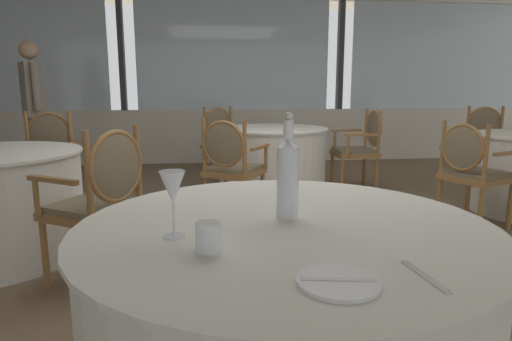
% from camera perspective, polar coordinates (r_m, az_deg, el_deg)
% --- Properties ---
extents(ground_plane, '(14.24, 14.24, 0.00)m').
position_cam_1_polar(ground_plane, '(3.41, 1.92, -9.76)').
color(ground_plane, '#756047').
extents(window_wall_far, '(10.95, 0.14, 2.81)m').
position_cam_1_polar(window_wall_far, '(7.10, -2.84, 10.15)').
color(window_wall_far, silver).
rests_on(window_wall_far, ground_plane).
extents(foreground_table, '(1.36, 1.36, 0.76)m').
position_cam_1_polar(foreground_table, '(1.60, 3.64, -19.94)').
color(foreground_table, silver).
rests_on(foreground_table, ground_plane).
extents(side_plate, '(0.19, 0.19, 0.01)m').
position_cam_1_polar(side_plate, '(1.03, 10.70, -14.07)').
color(side_plate, white).
rests_on(side_plate, foreground_table).
extents(butter_knife, '(0.17, 0.05, 0.00)m').
position_cam_1_polar(butter_knife, '(1.03, 10.71, -13.81)').
color(butter_knife, silver).
rests_on(butter_knife, foreground_table).
extents(dinner_fork, '(0.04, 0.18, 0.00)m').
position_cam_1_polar(dinner_fork, '(1.12, 21.14, -12.71)').
color(dinner_fork, silver).
rests_on(dinner_fork, foreground_table).
extents(water_bottle, '(0.07, 0.07, 0.36)m').
position_cam_1_polar(water_bottle, '(1.47, 4.16, -0.67)').
color(water_bottle, white).
rests_on(water_bottle, foreground_table).
extents(wine_glass, '(0.08, 0.08, 0.20)m').
position_cam_1_polar(wine_glass, '(1.29, -10.85, -2.42)').
color(wine_glass, white).
rests_on(wine_glass, foreground_table).
extents(water_tumbler, '(0.07, 0.07, 0.08)m').
position_cam_1_polar(water_tumbler, '(1.20, -6.27, -8.64)').
color(water_tumbler, white).
rests_on(water_tumbler, foreground_table).
extents(background_table_0, '(1.23, 1.23, 0.76)m').
position_cam_1_polar(background_table_0, '(4.92, 2.12, 1.22)').
color(background_table_0, silver).
rests_on(background_table_0, ground_plane).
extents(dining_chair_0_0, '(0.65, 0.63, 0.95)m').
position_cam_1_polar(dining_chair_0_0, '(5.74, -4.38, 4.37)').
color(dining_chair_0_0, olive).
rests_on(dining_chair_0_0, ground_plane).
extents(dining_chair_0_1, '(0.65, 0.63, 0.93)m').
position_cam_1_polar(dining_chair_0_1, '(3.96, -3.40, 1.22)').
color(dining_chair_0_1, olive).
rests_on(dining_chair_0_1, ground_plane).
extents(dining_chair_0_2, '(0.47, 0.54, 0.95)m').
position_cam_1_polar(dining_chair_0_2, '(5.15, 13.68, 3.41)').
color(dining_chair_0_2, olive).
rests_on(dining_chair_0_2, ground_plane).
extents(dining_chair_1_1, '(0.63, 0.65, 0.97)m').
position_cam_1_polar(dining_chair_1_1, '(2.76, -19.47, -2.90)').
color(dining_chair_1_1, olive).
rests_on(dining_chair_1_1, ground_plane).
extents(dining_chair_1_2, '(0.55, 0.48, 0.98)m').
position_cam_1_polar(dining_chair_1_2, '(4.55, -25.70, 1.79)').
color(dining_chair_1_2, olive).
rests_on(dining_chair_1_2, ground_plane).
extents(dining_chair_2_0, '(0.60, 0.63, 0.92)m').
position_cam_1_polar(dining_chair_2_0, '(4.11, 26.26, 0.49)').
color(dining_chair_2_0, olive).
rests_on(dining_chair_2_0, ground_plane).
extents(dining_chair_2_2, '(0.58, 0.53, 0.98)m').
position_cam_1_polar(dining_chair_2_2, '(5.89, 28.02, 3.45)').
color(dining_chair_2_2, olive).
rests_on(dining_chair_2_2, ground_plane).
extents(diner_person_0, '(0.36, 0.47, 1.74)m').
position_cam_1_polar(diner_person_0, '(5.95, -27.06, 7.74)').
color(diner_person_0, gray).
rests_on(diner_person_0, ground_plane).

